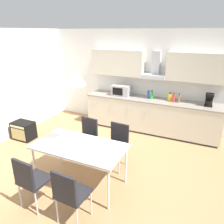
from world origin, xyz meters
TOP-DOWN VIEW (x-y plane):
  - ground_plane at (0.00, 0.00)m, footprint 7.34×7.52m
  - wall_back at (0.00, 2.56)m, footprint 5.87×0.10m
  - kitchen_counter at (0.63, 2.18)m, footprint 3.48×0.68m
  - backsplash_tile at (0.63, 2.50)m, footprint 3.46×0.02m
  - upper_wall_cabinets at (0.63, 2.34)m, footprint 3.46×0.40m
  - microwave at (-0.22, 2.18)m, footprint 0.48×0.35m
  - coffee_maker at (1.98, 2.21)m, footprint 0.18×0.19m
  - bottle_brown at (1.31, 2.17)m, footprint 0.07×0.07m
  - bottle_red at (1.18, 2.15)m, footprint 0.06×0.06m
  - bottle_yellow at (1.08, 2.21)m, footprint 0.08×0.08m
  - bottle_green at (0.62, 2.20)m, footprint 0.07×0.07m
  - bottle_blue at (0.52, 2.22)m, footprint 0.06×0.06m
  - dining_table at (0.13, -0.47)m, footprint 1.53×0.82m
  - chair_far_right at (0.48, 0.32)m, footprint 0.43×0.43m
  - chair_near_right at (0.47, -1.26)m, footprint 0.42×0.42m
  - chair_near_left at (-0.22, -1.26)m, footprint 0.43×0.43m
  - chair_far_left at (-0.21, 0.32)m, footprint 0.44×0.44m
  - guitar_amp at (-2.10, 0.39)m, footprint 0.52×0.37m
  - pendant_lamp at (0.13, -0.47)m, footprint 0.32×0.32m

SIDE VIEW (x-z plane):
  - ground_plane at x=0.00m, z-range -0.02..0.00m
  - guitar_amp at x=-2.10m, z-range 0.00..0.44m
  - kitchen_counter at x=0.63m, z-range 0.00..0.90m
  - chair_far_right at x=0.48m, z-range 0.10..0.97m
  - chair_near_right at x=0.47m, z-range 0.10..0.97m
  - chair_near_left at x=-0.22m, z-range 0.10..0.97m
  - chair_far_left at x=-0.21m, z-range 0.10..0.97m
  - dining_table at x=0.13m, z-range 0.33..1.09m
  - bottle_blue at x=0.52m, z-range 0.88..1.10m
  - bottle_yellow at x=1.08m, z-range 0.88..1.10m
  - bottle_green at x=0.62m, z-range 0.88..1.11m
  - bottle_brown at x=1.31m, z-range 0.88..1.11m
  - bottle_red at x=1.18m, z-range 0.88..1.11m
  - microwave at x=-0.22m, z-range 0.89..1.17m
  - coffee_maker at x=1.98m, z-range 0.89..1.19m
  - backsplash_tile at x=0.63m, z-range 0.89..1.37m
  - wall_back at x=0.00m, z-range 0.00..2.61m
  - upper_wall_cabinets at x=0.63m, z-range 1.40..2.08m
  - pendant_lamp at x=0.13m, z-range 1.78..2.00m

